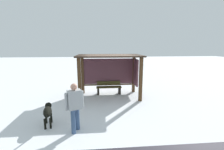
# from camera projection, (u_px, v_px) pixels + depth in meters

# --- Properties ---
(ground_plane) EXTENTS (60.00, 60.00, 0.00)m
(ground_plane) POSITION_uv_depth(u_px,v_px,m) (110.00, 97.00, 8.46)
(ground_plane) COLOR white
(bus_shelter) EXTENTS (3.36, 1.92, 2.27)m
(bus_shelter) POSITION_uv_depth(u_px,v_px,m) (112.00, 66.00, 8.42)
(bus_shelter) COLOR #452D18
(bus_shelter) RESTS_ON ground
(bench_left_inside) EXTENTS (1.42, 0.39, 0.71)m
(bench_left_inside) POSITION_uv_depth(u_px,v_px,m) (109.00, 88.00, 8.89)
(bench_left_inside) COLOR #403717
(bench_left_inside) RESTS_ON ground
(person_walking) EXTENTS (0.59, 0.42, 1.61)m
(person_walking) POSITION_uv_depth(u_px,v_px,m) (75.00, 104.00, 4.87)
(person_walking) COLOR #AFB5B8
(person_walking) RESTS_ON ground
(dog) EXTENTS (0.42, 1.01, 0.70)m
(dog) POSITION_uv_depth(u_px,v_px,m) (48.00, 111.00, 5.36)
(dog) COLOR black
(dog) RESTS_ON ground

